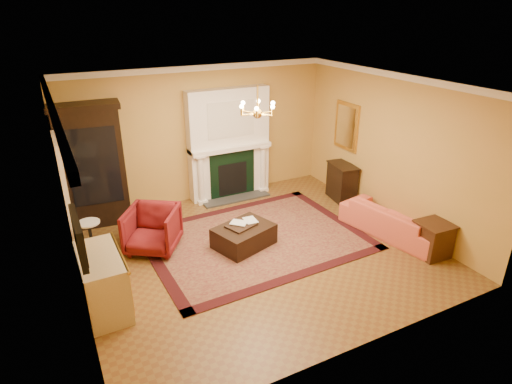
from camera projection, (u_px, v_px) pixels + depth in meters
floor at (257, 251)px, 7.86m from camera, size 6.00×5.50×0.02m
ceiling at (258, 84)px, 6.65m from camera, size 6.00×5.50×0.02m
wall_back at (201, 134)px, 9.51m from camera, size 6.00×0.02×3.00m
wall_front at (365, 251)px, 5.00m from camera, size 6.00×0.02×3.00m
wall_left at (67, 210)px, 6.00m from camera, size 0.02×5.50×3.00m
wall_right at (392, 150)px, 8.51m from camera, size 0.02×5.50×3.00m
fireplace at (229, 146)px, 9.73m from camera, size 1.90×0.70×2.50m
crown_molding at (232, 80)px, 7.46m from camera, size 6.00×5.50×0.12m
doorway at (66, 195)px, 7.59m from camera, size 0.08×1.05×2.10m
tv_panel at (79, 237)px, 5.60m from camera, size 0.09×0.95×0.58m
gilt_mirror at (346, 126)px, 9.57m from camera, size 0.06×0.76×1.05m
chandelier at (257, 110)px, 6.81m from camera, size 0.63×0.55×0.53m
oriental_rug at (255, 239)px, 8.23m from camera, size 4.10×3.13×0.02m
china_cabinet at (93, 168)px, 8.43m from camera, size 1.23×0.64×2.37m
wingback_armchair at (152, 227)px, 7.73m from camera, size 1.18×1.17×0.90m
pedestal_table at (91, 236)px, 7.53m from camera, size 0.38×0.38×0.69m
commode at (103, 282)px, 6.22m from camera, size 0.59×1.21×0.89m
coral_sofa at (393, 216)px, 8.28m from camera, size 0.99×2.13×0.80m
end_table at (433, 240)px, 7.61m from camera, size 0.55×0.55×0.60m
console_table at (342, 183)px, 9.80m from camera, size 0.52×0.78×0.81m
leather_ottoman at (244, 236)px, 7.93m from camera, size 1.22×1.04×0.39m
ottoman_tray at (241, 225)px, 7.87m from camera, size 0.61×0.54×0.03m
book_a at (237, 219)px, 7.74m from camera, size 0.18×0.18×0.30m
book_b at (245, 215)px, 7.90m from camera, size 0.22×0.04×0.30m
topiary_left at (205, 137)px, 9.32m from camera, size 0.18×0.18×0.48m
topiary_right at (252, 132)px, 9.82m from camera, size 0.16×0.16×0.44m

